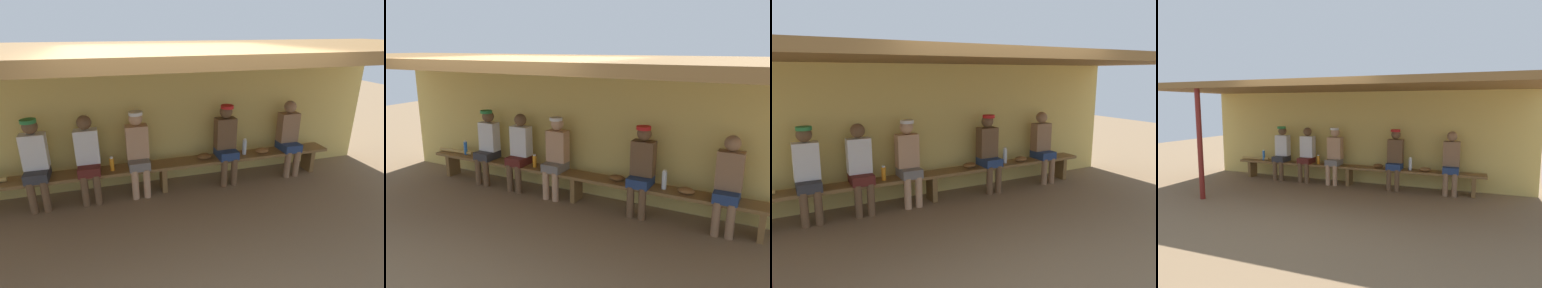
% 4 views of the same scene
% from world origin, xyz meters
% --- Properties ---
extents(ground_plane, '(24.00, 24.00, 0.00)m').
position_xyz_m(ground_plane, '(0.00, 0.00, 0.00)').
color(ground_plane, brown).
extents(back_wall, '(8.00, 0.20, 2.20)m').
position_xyz_m(back_wall, '(0.00, 2.00, 1.10)').
color(back_wall, '#D8BC60').
rests_on(back_wall, ground).
extents(dugout_roof, '(8.00, 2.80, 0.12)m').
position_xyz_m(dugout_roof, '(0.00, 0.70, 2.26)').
color(dugout_roof, brown).
rests_on(dugout_roof, back_wall).
extents(bench, '(6.00, 0.36, 0.46)m').
position_xyz_m(bench, '(0.00, 1.55, 0.39)').
color(bench, brown).
rests_on(bench, ground).
extents(player_near_post, '(0.34, 0.42, 1.34)m').
position_xyz_m(player_near_post, '(2.29, 1.55, 0.73)').
color(player_near_post, navy).
rests_on(player_near_post, ground).
extents(player_in_red, '(0.34, 0.42, 1.34)m').
position_xyz_m(player_in_red, '(-0.38, 1.55, 0.75)').
color(player_in_red, slate).
rests_on(player_in_red, ground).
extents(player_rightmost, '(0.34, 0.42, 1.34)m').
position_xyz_m(player_rightmost, '(-1.84, 1.55, 0.75)').
color(player_rightmost, '#333338').
rests_on(player_rightmost, ground).
extents(player_with_sunglasses, '(0.34, 0.42, 1.34)m').
position_xyz_m(player_with_sunglasses, '(1.09, 1.55, 0.75)').
color(player_with_sunglasses, navy).
rests_on(player_with_sunglasses, ground).
extents(player_shirtless_tan, '(0.34, 0.42, 1.34)m').
position_xyz_m(player_shirtless_tan, '(-1.12, 1.55, 0.73)').
color(player_shirtless_tan, '#591E19').
rests_on(player_shirtless_tan, ground).
extents(water_bottle_blue, '(0.07, 0.07, 0.28)m').
position_xyz_m(water_bottle_blue, '(1.43, 1.56, 0.60)').
color(water_bottle_blue, silver).
rests_on(water_bottle_blue, bench).
extents(water_bottle_green, '(0.07, 0.07, 0.22)m').
position_xyz_m(water_bottle_green, '(-0.79, 1.52, 0.57)').
color(water_bottle_green, orange).
rests_on(water_bottle_green, bench).
extents(baseball_glove_tan, '(0.24, 0.17, 0.09)m').
position_xyz_m(baseball_glove_tan, '(0.71, 1.55, 0.51)').
color(baseball_glove_tan, brown).
rests_on(baseball_glove_tan, bench).
extents(baseball_glove_worn, '(0.25, 0.18, 0.09)m').
position_xyz_m(baseball_glove_worn, '(1.76, 1.52, 0.51)').
color(baseball_glove_worn, brown).
rests_on(baseball_glove_worn, bench).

